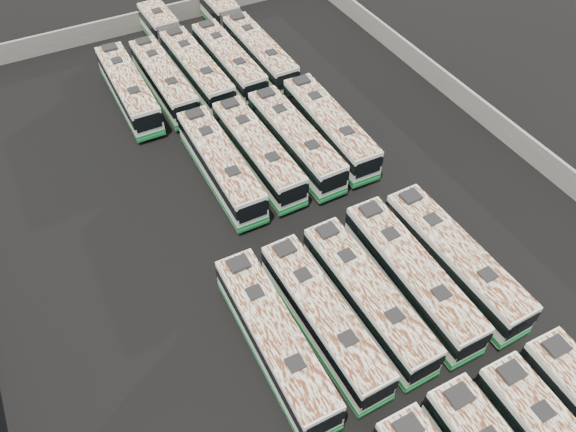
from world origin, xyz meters
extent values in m
plane|color=black|center=(0.00, 0.00, 0.00)|extent=(140.00, 140.00, 0.00)
cube|color=slate|center=(0.00, 36.30, 1.10)|extent=(45.20, 0.30, 2.20)
cube|color=slate|center=(22.30, 0.00, 1.10)|extent=(0.30, 73.20, 2.20)
cube|color=black|center=(-2.19, -16.21, 3.41)|extent=(1.36, 1.15, 0.27)
cube|color=black|center=(1.29, -16.11, 3.45)|extent=(1.38, 1.17, 0.27)
cylinder|color=black|center=(2.40, -17.38, 0.53)|extent=(0.30, 1.05, 1.05)
cube|color=black|center=(4.78, -18.86, 3.34)|extent=(1.00, 1.00, 0.14)
cube|color=black|center=(4.82, -16.37, 3.39)|extent=(1.36, 1.16, 0.27)
cylinder|color=black|center=(3.69, -17.60, 0.52)|extent=(0.30, 1.04, 1.03)
cylinder|color=black|center=(5.91, -17.63, 0.52)|extent=(0.30, 1.04, 1.03)
cube|color=black|center=(8.28, -16.36, 3.40)|extent=(1.37, 1.17, 0.27)
cylinder|color=black|center=(7.14, -17.58, 0.52)|extent=(0.31, 1.04, 1.04)
cylinder|color=black|center=(9.36, -17.63, 0.52)|extent=(0.31, 1.04, 1.04)
cube|color=white|center=(-5.60, -7.44, 1.79)|extent=(2.77, 12.51, 2.86)
cube|color=#18763A|center=(-5.60, -7.44, 0.75)|extent=(2.82, 12.56, 0.44)
cube|color=black|center=(-5.60, -7.44, 2.27)|extent=(2.83, 12.57, 0.96)
cube|color=black|center=(-5.68, -13.69, 2.13)|extent=(2.29, 0.09, 1.51)
cube|color=silver|center=(-5.60, -7.44, 3.25)|extent=(2.72, 12.26, 0.07)
cube|color=black|center=(-5.63, -10.18, 3.36)|extent=(1.00, 1.00, 0.15)
cube|color=black|center=(-5.56, -4.69, 3.36)|extent=(1.00, 1.00, 0.15)
cube|color=black|center=(-5.52, -2.20, 3.41)|extent=(1.37, 1.16, 0.27)
cylinder|color=black|center=(-6.76, -11.41, 0.52)|extent=(0.31, 1.04, 1.04)
cylinder|color=black|center=(-4.54, -11.44, 0.52)|extent=(0.31, 1.04, 1.04)
cylinder|color=black|center=(-6.65, -3.43, 0.52)|extent=(0.31, 1.04, 1.04)
cylinder|color=black|center=(-4.43, -3.46, 0.52)|extent=(0.31, 1.04, 1.04)
cube|color=white|center=(-2.14, -7.51, 1.75)|extent=(2.75, 12.21, 2.79)
cube|color=#18763A|center=(-2.14, -7.51, 0.73)|extent=(2.80, 12.26, 0.43)
cube|color=black|center=(-2.14, -7.51, 2.21)|extent=(2.81, 12.27, 0.93)
cube|color=black|center=(-2.03, -13.62, 2.08)|extent=(2.23, 0.10, 1.47)
cube|color=#18763A|center=(-2.03, -13.62, 0.53)|extent=(2.54, 0.15, 0.28)
cube|color=silver|center=(-2.14, -7.51, 3.17)|extent=(2.70, 11.96, 0.07)
cube|color=black|center=(-2.09, -10.19, 3.27)|extent=(0.98, 0.98, 0.14)
cube|color=black|center=(-2.19, -4.84, 3.27)|extent=(0.98, 0.98, 0.14)
cube|color=black|center=(-2.23, -2.41, 3.33)|extent=(1.34, 1.14, 0.26)
cylinder|color=black|center=(-3.15, -11.43, 0.51)|extent=(0.30, 1.02, 1.01)
cylinder|color=black|center=(-0.98, -11.39, 0.51)|extent=(0.30, 1.02, 1.01)
cylinder|color=black|center=(-3.29, -3.64, 0.51)|extent=(0.30, 1.02, 1.01)
cylinder|color=black|center=(-1.12, -3.60, 0.51)|extent=(0.30, 1.02, 1.01)
cube|color=white|center=(1.22, -7.50, 1.76)|extent=(2.76, 12.25, 2.80)
cube|color=#18763A|center=(1.22, -7.50, 0.73)|extent=(2.81, 12.30, 0.43)
cube|color=black|center=(1.22, -7.50, 2.22)|extent=(2.82, 12.31, 0.94)
cube|color=black|center=(1.32, -13.62, 2.09)|extent=(2.24, 0.10, 1.48)
cube|color=#18763A|center=(1.32, -13.62, 0.53)|extent=(2.55, 0.14, 0.28)
cube|color=silver|center=(1.22, -7.50, 3.18)|extent=(2.70, 12.01, 0.07)
cube|color=black|center=(1.26, -10.18, 3.29)|extent=(0.98, 0.98, 0.14)
cube|color=black|center=(1.17, -4.81, 3.29)|extent=(0.98, 0.98, 0.14)
cube|color=black|center=(1.13, -2.37, 3.34)|extent=(1.34, 1.14, 0.26)
cylinder|color=black|center=(0.20, -11.42, 0.51)|extent=(0.30, 1.02, 1.02)
cylinder|color=black|center=(2.37, -11.39, 0.51)|extent=(0.30, 1.02, 1.02)
cylinder|color=black|center=(0.06, -3.61, 0.51)|extent=(0.30, 1.02, 1.02)
cylinder|color=black|center=(2.24, -3.57, 0.51)|extent=(0.30, 1.02, 1.02)
cube|color=white|center=(4.77, -7.45, 1.81)|extent=(2.74, 12.64, 2.89)
cube|color=#18763A|center=(4.77, -7.45, 0.76)|extent=(2.79, 12.69, 0.44)
cube|color=black|center=(4.77, -7.45, 2.29)|extent=(2.80, 12.70, 0.97)
cube|color=black|center=(4.72, -13.78, 2.16)|extent=(2.31, 0.08, 1.52)
cube|color=#18763A|center=(4.72, -13.78, 0.55)|extent=(2.63, 0.12, 0.29)
cube|color=silver|center=(4.77, -7.45, 3.29)|extent=(2.68, 12.39, 0.07)
cube|color=black|center=(4.75, -10.23, 3.40)|extent=(1.01, 1.01, 0.15)
cube|color=black|center=(4.79, -4.67, 3.40)|extent=(1.01, 1.01, 0.15)
cube|color=black|center=(4.82, -2.15, 3.45)|extent=(1.38, 1.17, 0.27)
cylinder|color=black|center=(3.61, -11.48, 0.53)|extent=(0.30, 1.05, 1.05)
cylinder|color=black|center=(5.86, -11.50, 0.53)|extent=(0.30, 1.05, 1.05)
cylinder|color=black|center=(3.68, -3.40, 0.53)|extent=(0.30, 1.05, 1.05)
cylinder|color=black|center=(5.93, -3.42, 0.53)|extent=(0.30, 1.05, 1.05)
cube|color=white|center=(8.25, -7.71, 1.81)|extent=(2.88, 12.66, 2.89)
cube|color=#18763A|center=(8.25, -7.71, 0.76)|extent=(2.94, 12.71, 0.44)
cube|color=black|center=(8.25, -7.71, 2.29)|extent=(2.95, 12.72, 0.97)
cube|color=black|center=(8.38, -14.04, 2.15)|extent=(2.31, 0.11, 1.52)
cube|color=#18763A|center=(8.38, -14.04, 0.55)|extent=(2.63, 0.15, 0.29)
cube|color=silver|center=(8.25, -7.71, 3.29)|extent=(2.83, 12.40, 0.07)
cube|color=black|center=(8.31, -10.49, 3.39)|extent=(1.02, 1.02, 0.15)
cube|color=black|center=(8.19, -4.94, 3.39)|extent=(1.02, 1.02, 0.15)
cube|color=black|center=(8.14, -2.42, 3.45)|extent=(1.39, 1.18, 0.27)
cylinder|color=black|center=(7.21, -11.77, 0.53)|extent=(0.32, 1.06, 1.05)
cylinder|color=black|center=(9.46, -11.72, 0.53)|extent=(0.32, 1.06, 1.05)
cylinder|color=black|center=(7.04, -3.71, 0.53)|extent=(0.32, 1.06, 1.05)
cylinder|color=black|center=(9.29, -3.66, 0.53)|extent=(0.32, 1.06, 1.05)
cube|color=white|center=(-2.18, 8.99, 1.80)|extent=(2.73, 12.58, 2.88)
cube|color=#18763A|center=(-2.18, 8.99, 0.75)|extent=(2.78, 12.63, 0.44)
cube|color=black|center=(-2.18, 8.99, 2.28)|extent=(2.79, 12.64, 0.96)
cube|color=black|center=(-2.24, 2.69, 2.14)|extent=(2.30, 0.08, 1.52)
cube|color=#18763A|center=(-2.24, 2.69, 0.54)|extent=(2.62, 0.12, 0.29)
cube|color=silver|center=(-2.18, 8.99, 3.27)|extent=(2.68, 12.32, 0.07)
cube|color=black|center=(-2.20, 6.22, 3.38)|extent=(1.00, 1.00, 0.15)
cube|color=black|center=(-2.15, 11.75, 3.38)|extent=(1.00, 1.00, 0.15)
cube|color=black|center=(-2.13, 14.26, 3.43)|extent=(1.37, 1.16, 0.27)
cylinder|color=black|center=(-3.33, 4.98, 0.52)|extent=(0.30, 1.05, 1.05)
cylinder|color=black|center=(-1.10, 4.96, 0.52)|extent=(0.30, 1.05, 1.05)
cylinder|color=black|center=(-3.26, 13.01, 0.52)|extent=(0.30, 1.05, 1.05)
cylinder|color=black|center=(-1.02, 12.99, 0.52)|extent=(0.30, 1.05, 1.05)
cube|color=white|center=(1.22, 9.06, 1.78)|extent=(2.77, 12.41, 2.83)
cube|color=#18763A|center=(1.22, 9.06, 0.74)|extent=(2.82, 12.46, 0.43)
cube|color=black|center=(1.22, 9.06, 2.25)|extent=(2.83, 12.47, 0.95)
cube|color=black|center=(1.32, 2.86, 2.11)|extent=(2.27, 0.10, 1.49)
cube|color=#18763A|center=(1.32, 2.86, 0.54)|extent=(2.58, 0.14, 0.29)
cube|color=silver|center=(1.22, 9.06, 3.23)|extent=(2.71, 12.16, 0.07)
cube|color=black|center=(1.27, 6.34, 3.33)|extent=(0.99, 0.99, 0.14)
cube|color=black|center=(1.18, 11.78, 3.33)|extent=(0.99, 0.99, 0.14)
cube|color=black|center=(1.14, 14.26, 3.38)|extent=(1.36, 1.15, 0.27)
cylinder|color=black|center=(0.18, 5.09, 0.52)|extent=(0.30, 1.04, 1.03)
cylinder|color=black|center=(2.39, 5.12, 0.52)|extent=(0.30, 1.04, 1.03)
cylinder|color=black|center=(0.06, 13.00, 0.52)|extent=(0.30, 1.04, 1.03)
cylinder|color=black|center=(2.27, 13.04, 0.52)|extent=(0.30, 1.04, 1.03)
cube|color=white|center=(4.67, 8.86, 1.80)|extent=(2.84, 12.58, 2.87)
cube|color=#18763A|center=(4.67, 8.86, 0.75)|extent=(2.89, 12.63, 0.44)
cube|color=black|center=(4.67, 8.86, 2.28)|extent=(2.90, 12.64, 0.96)
cube|color=black|center=(4.78, 2.57, 2.14)|extent=(2.30, 0.10, 1.52)
cube|color=#18763A|center=(4.78, 2.57, 0.54)|extent=(2.61, 0.15, 0.29)
cube|color=silver|center=(4.67, 8.86, 3.27)|extent=(2.78, 12.33, 0.07)
cube|color=black|center=(4.72, 6.10, 3.37)|extent=(1.01, 1.01, 0.15)
cube|color=black|center=(4.62, 11.62, 3.37)|extent=(1.01, 1.01, 0.15)
cube|color=black|center=(4.57, 14.12, 3.43)|extent=(1.38, 1.17, 0.27)
cylinder|color=black|center=(3.62, 4.83, 0.52)|extent=(0.31, 1.05, 1.04)
cylinder|color=black|center=(5.86, 4.87, 0.52)|extent=(0.31, 1.05, 1.04)
cylinder|color=black|center=(3.48, 12.85, 0.52)|extent=(0.31, 1.05, 1.04)
cylinder|color=black|center=(5.71, 12.89, 0.52)|extent=(0.31, 1.05, 1.04)
cube|color=white|center=(8.18, 9.07, 1.81)|extent=(2.88, 12.65, 2.89)
cube|color=#18763A|center=(8.18, 9.07, 0.76)|extent=(2.93, 12.70, 0.44)
cube|color=black|center=(8.18, 9.07, 2.29)|extent=(2.94, 12.71, 0.97)
cube|color=black|center=(8.06, 2.75, 2.15)|extent=(2.31, 0.11, 1.52)
cube|color=#18763A|center=(8.06, 2.75, 0.55)|extent=(2.63, 0.15, 0.29)
cube|color=silver|center=(8.18, 9.07, 3.29)|extent=(2.82, 12.39, 0.07)
cube|color=black|center=(8.13, 6.30, 3.39)|extent=(1.02, 1.02, 0.15)
cube|color=black|center=(8.24, 11.84, 3.39)|extent=(1.02, 1.02, 0.15)
cube|color=black|center=(8.29, 14.36, 3.44)|extent=(1.39, 1.18, 0.27)
cylinder|color=black|center=(6.98, 5.06, 0.52)|extent=(0.32, 1.06, 1.05)
cylinder|color=black|center=(9.23, 5.02, 0.52)|extent=(0.32, 1.06, 1.05)
cylinder|color=black|center=(7.14, 13.12, 0.52)|extent=(0.32, 1.06, 1.05)
cylinder|color=black|center=(9.39, 13.08, 0.52)|extent=(0.32, 1.06, 1.05)
cube|color=white|center=(-5.63, 22.90, 1.80)|extent=(2.72, 12.54, 2.87)
cube|color=#18763A|center=(-5.63, 22.90, 0.75)|extent=(2.77, 12.59, 0.44)
cube|color=black|center=(-5.63, 22.90, 2.27)|extent=(2.78, 12.61, 0.96)
cube|color=black|center=(-5.69, 16.62, 2.14)|extent=(2.30, 0.08, 1.51)
cube|color=#18763A|center=(-5.69, 16.62, 0.54)|extent=(2.61, 0.12, 0.29)
cube|color=silver|center=(-5.63, 22.90, 3.27)|extent=(2.66, 12.29, 0.07)
cube|color=black|center=(-5.66, 20.15, 3.37)|extent=(1.00, 1.00, 0.15)
cube|color=black|center=(-5.61, 25.66, 3.37)|extent=(1.00, 1.00, 0.15)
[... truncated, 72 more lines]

